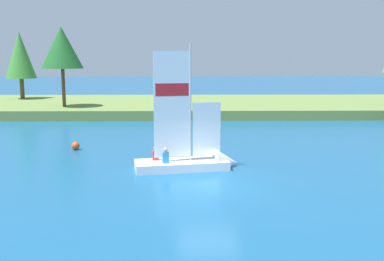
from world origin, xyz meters
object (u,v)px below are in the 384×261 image
(shoreline_tree_midleft, at_px, (62,48))
(sailboat, at_px, (199,160))
(channel_buoy, at_px, (76,146))
(shoreline_tree_left, at_px, (20,55))

(shoreline_tree_midleft, xyz_separation_m, sailboat, (11.35, -19.03, -5.54))
(channel_buoy, bearing_deg, sailboat, -32.31)
(sailboat, height_order, channel_buoy, sailboat)
(sailboat, bearing_deg, shoreline_tree_midleft, 110.54)
(shoreline_tree_midleft, relative_size, sailboat, 1.09)
(shoreline_tree_left, bearing_deg, channel_buoy, -64.06)
(channel_buoy, bearing_deg, shoreline_tree_midleft, 106.94)
(shoreline_tree_left, bearing_deg, sailboat, -56.37)
(shoreline_tree_left, relative_size, channel_buoy, 15.16)
(shoreline_tree_left, relative_size, sailboat, 1.09)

